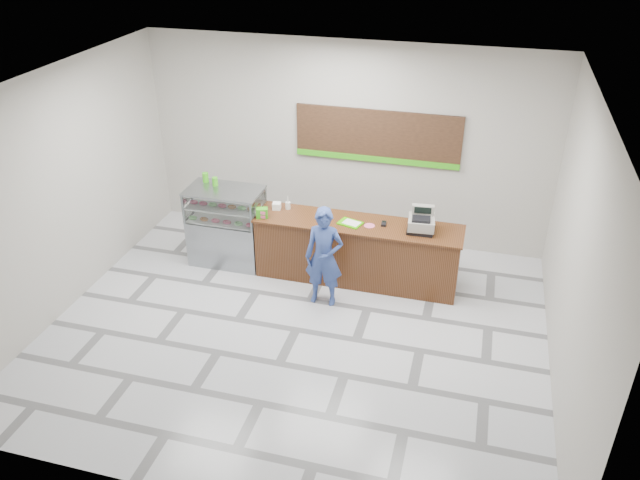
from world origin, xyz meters
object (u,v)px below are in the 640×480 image
(sales_counter, at_px, (357,251))
(serving_tray, at_px, (350,223))
(display_case, at_px, (227,225))
(cash_register, at_px, (421,222))
(customer, at_px, (324,257))

(sales_counter, height_order, serving_tray, serving_tray)
(display_case, bearing_deg, sales_counter, 0.01)
(sales_counter, bearing_deg, cash_register, 0.93)
(serving_tray, height_order, customer, customer)
(serving_tray, bearing_deg, customer, -92.00)
(cash_register, distance_m, serving_tray, 1.09)
(customer, bearing_deg, cash_register, 28.86)
(cash_register, height_order, customer, customer)
(sales_counter, xyz_separation_m, customer, (-0.35, -0.74, 0.27))
(display_case, xyz_separation_m, cash_register, (3.19, 0.02, 0.49))
(display_case, relative_size, cash_register, 2.97)
(display_case, bearing_deg, cash_register, 0.29)
(sales_counter, relative_size, display_case, 2.45)
(display_case, distance_m, customer, 2.02)
(serving_tray, xyz_separation_m, customer, (-0.24, -0.69, -0.25))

